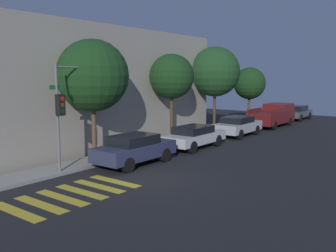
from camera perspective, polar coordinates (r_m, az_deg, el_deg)
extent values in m
plane|color=black|center=(15.95, -2.72, -7.87)|extent=(60.00, 60.00, 0.00)
cube|color=gray|center=(18.69, -12.25, -5.49)|extent=(26.00, 1.64, 0.14)
cube|color=#A89E8E|center=(21.62, -19.83, 5.26)|extent=(26.00, 6.00, 7.05)
cube|color=gold|center=(13.05, -22.06, -12.01)|extent=(0.45, 2.60, 0.00)
cube|color=gold|center=(13.48, -18.85, -11.23)|extent=(0.45, 2.60, 0.00)
cube|color=gold|center=(13.94, -15.86, -10.46)|extent=(0.45, 2.60, 0.00)
cube|color=gold|center=(14.45, -13.08, -9.72)|extent=(0.45, 2.60, 0.00)
cube|color=gold|center=(14.98, -10.51, -9.01)|extent=(0.45, 2.60, 0.00)
cube|color=gold|center=(15.55, -8.13, -8.34)|extent=(0.45, 2.60, 0.00)
cylinder|color=slate|center=(16.63, -16.44, 0.88)|extent=(0.12, 0.12, 4.79)
cube|color=black|center=(16.40, -16.09, 3.11)|extent=(0.30, 0.30, 0.90)
cylinder|color=red|center=(16.26, -15.79, 4.03)|extent=(0.18, 0.02, 0.18)
cylinder|color=#593D0A|center=(16.28, -15.75, 3.09)|extent=(0.18, 0.02, 0.18)
cylinder|color=#0C3819|center=(16.30, -15.72, 2.14)|extent=(0.18, 0.02, 0.18)
cube|color=#19662D|center=(16.53, -16.62, 5.69)|extent=(0.70, 0.02, 0.18)
cylinder|color=slate|center=(16.96, -14.77, 8.67)|extent=(1.43, 0.08, 0.08)
sphere|color=#F9E5B2|center=(17.41, -12.88, 8.36)|extent=(0.36, 0.36, 0.36)
cube|color=#2D3351|center=(18.13, -5.07, -3.78)|extent=(4.31, 1.80, 0.66)
cube|color=black|center=(17.95, -5.33, -2.09)|extent=(2.24, 1.58, 0.46)
cylinder|color=black|center=(19.70, -4.18, -3.82)|extent=(0.70, 0.22, 0.70)
cylinder|color=black|center=(18.69, -0.45, -4.43)|extent=(0.70, 0.22, 0.70)
cylinder|color=black|center=(17.83, -9.90, -5.15)|extent=(0.70, 0.22, 0.70)
cylinder|color=black|center=(16.71, -6.10, -5.95)|extent=(0.70, 0.22, 0.70)
cube|color=silver|center=(22.20, 4.04, -1.78)|extent=(4.45, 1.76, 0.56)
cube|color=black|center=(22.04, 3.89, -0.56)|extent=(2.31, 1.55, 0.42)
cylinder|color=black|center=(23.81, 4.27, -1.81)|extent=(0.70, 0.22, 0.70)
cylinder|color=black|center=(23.00, 7.57, -2.20)|extent=(0.70, 0.22, 0.70)
cylinder|color=black|center=(21.59, 0.26, -2.78)|extent=(0.70, 0.22, 0.70)
cylinder|color=black|center=(20.69, 3.76, -3.26)|extent=(0.70, 0.22, 0.70)
cube|color=#B7BABF|center=(27.02, 10.59, -0.12)|extent=(4.22, 1.84, 0.63)
cube|color=black|center=(26.86, 10.52, 0.97)|extent=(2.19, 1.62, 0.42)
cylinder|color=black|center=(28.59, 10.27, -0.32)|extent=(0.70, 0.22, 0.70)
cylinder|color=black|center=(27.88, 13.31, -0.60)|extent=(0.70, 0.22, 0.70)
cylinder|color=black|center=(26.31, 7.67, -0.95)|extent=(0.70, 0.22, 0.70)
cylinder|color=black|center=(25.54, 10.92, -1.28)|extent=(0.70, 0.22, 0.70)
cube|color=maroon|center=(32.60, 15.50, 1.34)|extent=(5.53, 2.07, 0.95)
cube|color=maroon|center=(33.94, 16.51, 2.83)|extent=(2.49, 1.90, 0.56)
cube|color=maroon|center=(31.63, 13.07, 2.36)|extent=(2.76, 0.08, 0.28)
cube|color=maroon|center=(30.93, 16.15, 2.14)|extent=(2.76, 0.08, 0.28)
cylinder|color=black|center=(34.58, 15.08, 0.92)|extent=(0.70, 0.22, 0.70)
cylinder|color=black|center=(33.92, 18.03, 0.68)|extent=(0.70, 0.22, 0.70)
cylinder|color=black|center=(31.46, 12.71, 0.34)|extent=(0.70, 0.22, 0.70)
cylinder|color=black|center=(30.73, 15.91, 0.07)|extent=(0.70, 0.22, 0.70)
cube|color=#4C5156|center=(38.47, 18.97, 1.84)|extent=(4.22, 1.84, 0.55)
cube|color=black|center=(38.32, 18.95, 2.60)|extent=(2.19, 1.62, 0.48)
cylinder|color=black|center=(39.99, 18.42, 1.68)|extent=(0.70, 0.22, 0.70)
cylinder|color=black|center=(39.49, 20.70, 1.50)|extent=(0.70, 0.22, 0.70)
cylinder|color=black|center=(37.54, 17.12, 1.36)|extent=(0.70, 0.22, 0.70)
cylinder|color=black|center=(37.00, 19.53, 1.17)|extent=(0.70, 0.22, 0.70)
cylinder|color=brown|center=(19.01, -11.19, -0.93)|extent=(0.23, 0.23, 2.94)
sphere|color=#193D19|center=(18.80, -11.42, 7.55)|extent=(3.55, 3.55, 3.55)
cylinder|color=#4C3823|center=(23.73, 0.55, 1.18)|extent=(0.22, 0.22, 3.16)
sphere|color=#193D19|center=(23.57, 0.56, 7.57)|extent=(2.82, 2.82, 2.82)
cylinder|color=#4C3823|center=(28.17, 7.08, 2.17)|extent=(0.21, 0.21, 3.18)
sphere|color=#1E4721|center=(28.04, 7.18, 8.21)|extent=(3.67, 3.67, 3.67)
cylinder|color=brown|center=(33.44, 12.21, 2.40)|extent=(0.22, 0.22, 2.57)
sphere|color=#193D19|center=(33.32, 12.33, 6.37)|extent=(2.76, 2.76, 2.76)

